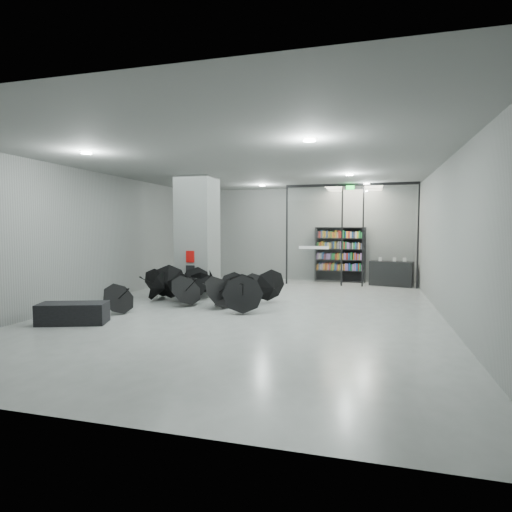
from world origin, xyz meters
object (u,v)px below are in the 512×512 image
(bench, at_px, (73,313))
(shop_counter, at_px, (391,274))
(bookshelf, at_px, (340,255))
(column, at_px, (198,236))
(umbrella_cluster, at_px, (204,292))

(bench, bearing_deg, shop_counter, 29.78)
(bookshelf, bearing_deg, shop_counter, -20.77)
(column, bearing_deg, umbrella_cluster, -60.19)
(shop_counter, bearing_deg, umbrella_cluster, -123.89)
(column, distance_m, bench, 5.23)
(bookshelf, bearing_deg, umbrella_cluster, -122.87)
(bench, relative_size, shop_counter, 0.96)
(column, distance_m, umbrella_cluster, 2.26)
(column, relative_size, umbrella_cluster, 0.79)
(bookshelf, distance_m, umbrella_cluster, 7.15)
(shop_counter, bearing_deg, column, -134.91)
(bookshelf, bearing_deg, bench, -121.81)
(umbrella_cluster, bearing_deg, bookshelf, 58.46)
(column, height_order, bench, column)
(bench, relative_size, bookshelf, 0.67)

